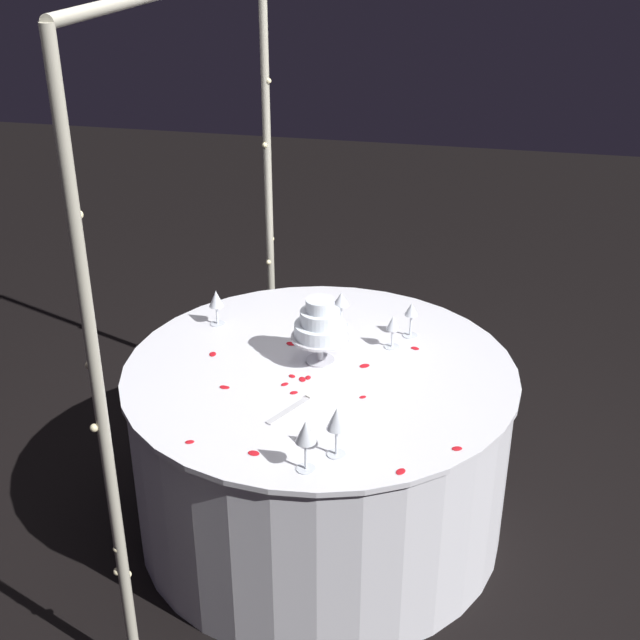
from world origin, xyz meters
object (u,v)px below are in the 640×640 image
Objects in this scene: wine_glass_0 at (216,300)px; wine_glass_2 at (337,420)px; wine_glass_4 at (411,312)px; cake_knife at (301,403)px; wine_glass_1 at (341,301)px; wine_glass_5 at (393,325)px; decorative_arch at (201,207)px; tiered_cake at (320,325)px; wine_glass_3 at (306,434)px; main_table at (320,447)px.

wine_glass_0 is 0.87× the size of wine_glass_2.
wine_glass_4 reaches higher than cake_knife.
wine_glass_1 is 0.29m from wine_glass_4.
wine_glass_0 is 1.12× the size of wine_glass_5.
wine_glass_5 is at bearing -93.67° from wine_glass_0.
decorative_arch reaches higher than tiered_cake.
wine_glass_3 is at bearing -164.20° from cake_knife.
wine_glass_4 is at bearing -12.64° from wine_glass_3.
main_table is 8.42× the size of wine_glass_3.
decorative_arch is at bearing -167.36° from wine_glass_0.
decorative_arch is at bearing 96.69° from tiered_cake.
wine_glass_0 is at bearing 42.35° from cake_knife.
main_table is at bearing 137.29° from wine_glass_4.
wine_glass_4 is (0.28, -0.31, -0.05)m from tiered_cake.
main_table is 8.49× the size of wine_glass_2.
wine_glass_1 reaches higher than main_table.
cake_knife is (-0.26, 0.01, 0.37)m from main_table.
wine_glass_0 reaches higher than cake_knife.
wine_glass_5 is 0.55m from cake_knife.
wine_glass_3 is at bearing -171.87° from main_table.
decorative_arch is 14.11× the size of wine_glass_4.
wine_glass_0 reaches higher than wine_glass_5.
main_table is at bearing 17.46° from wine_glass_2.
tiered_cake is (0.05, 0.01, 0.52)m from main_table.
wine_glass_2 is 0.35m from cake_knife.
decorative_arch is at bearing 114.05° from wine_glass_4.
wine_glass_0 is at bearing 33.18° from wine_glass_3.
wine_glass_0 is 0.86× the size of wine_glass_3.
wine_glass_3 is 0.40m from cake_knife.
wine_glass_4 is (0.06, -0.79, -0.00)m from wine_glass_0.
wine_glass_2 is 0.64× the size of cake_knife.
main_table is at bearing -168.74° from tiered_cake.
wine_glass_5 is (0.17, -0.25, -0.06)m from tiered_cake.
tiered_cake is 0.31m from wine_glass_1.
wine_glass_4 is at bearing -95.80° from wine_glass_1.
wine_glass_2 reaches higher than wine_glass_1.
main_table is at bearing -3.07° from cake_knife.
wine_glass_2 is (-0.53, -0.59, -0.47)m from decorative_arch.
wine_glass_2 is at bearing 174.12° from wine_glass_5.
main_table is at bearing 131.70° from wine_glass_5.
wine_glass_2 is at bearing -131.48° from decorative_arch.
wine_glass_3 is (-0.62, -0.09, 0.49)m from main_table.
wine_glass_0 is at bearing 12.64° from decorative_arch.
wine_glass_2 is at bearing 170.97° from wine_glass_4.
cake_knife is (-0.58, 0.31, -0.10)m from wine_glass_4.
decorative_arch reaches higher than main_table.
tiered_cake reaches higher than wine_glass_4.
wine_glass_3 reaches higher than wine_glass_4.
wine_glass_1 is at bearing 84.20° from wine_glass_4.
decorative_arch reaches higher than wine_glass_1.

